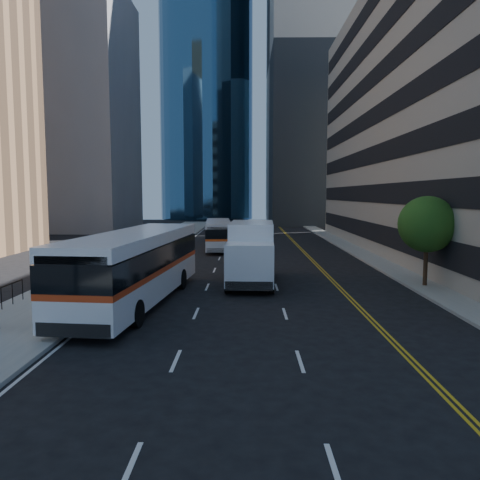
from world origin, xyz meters
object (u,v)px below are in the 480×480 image
at_px(bus_front, 137,265).
at_px(box_truck, 251,252).
at_px(street_tree, 427,224).
at_px(bus_rear, 218,234).

relative_size(bus_front, box_truck, 1.80).
bearing_deg(bus_front, box_truck, 48.59).
xyz_separation_m(bus_front, box_truck, (5.65, 5.28, -0.01)).
bearing_deg(bus_front, street_tree, 20.18).
height_order(street_tree, bus_rear, street_tree).
relative_size(street_tree, box_truck, 0.67).
xyz_separation_m(bus_front, bus_rear, (2.60, 22.89, -0.41)).
height_order(bus_front, box_truck, box_truck).
bearing_deg(bus_rear, bus_front, -100.38).
distance_m(street_tree, bus_front, 16.22).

